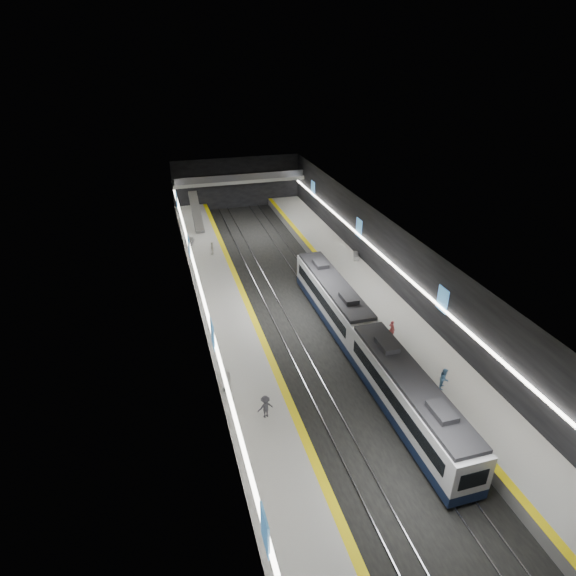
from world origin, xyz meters
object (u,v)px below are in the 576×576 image
object	(u,v)px
passenger_right_a	(392,329)
train	(365,339)
bench_left_near	(226,382)
bench_right_far	(356,256)
passenger_left_a	(212,248)
escalator	(196,212)
passenger_right_b	(444,378)
passenger_left_b	(265,407)
bench_left_far	(191,242)

from	to	relation	value
passenger_right_a	train	bearing A→B (deg)	89.18
bench_left_near	passenger_right_a	xyz separation A→B (m)	(15.05, 2.37, 0.61)
bench_right_far	passenger_left_a	xyz separation A→B (m)	(-16.39, 5.82, 0.55)
escalator	passenger_right_b	size ratio (longest dim) A/B	4.68
passenger_left_a	passenger_left_b	distance (m)	29.16
train	passenger_right_b	xyz separation A→B (m)	(3.85, -5.99, -0.34)
train	escalator	bearing A→B (deg)	106.08
escalator	passenger_right_a	distance (m)	35.92
bench_left_far	passenger_left_a	size ratio (longest dim) A/B	1.20
escalator	bench_left_far	distance (m)	7.02
escalator	bench_right_far	xyz separation A→B (m)	(17.00, -16.71, -1.66)
passenger_right_a	passenger_right_b	distance (m)	7.33
train	passenger_left_a	world-z (taller)	train
train	bench_left_far	size ratio (longest dim) A/B	16.00
passenger_left_a	passenger_right_b	bearing A→B (deg)	20.61
bench_left_near	bench_right_far	size ratio (longest dim) A/B	0.96
passenger_right_b	passenger_left_b	bearing A→B (deg)	130.73
escalator	bench_left_near	world-z (taller)	escalator
escalator	passenger_left_a	bearing A→B (deg)	-86.81
train	escalator	xyz separation A→B (m)	(-10.00, 34.70, 0.70)
passenger_right_a	passenger_left_a	distance (m)	25.78
escalator	passenger_right_a	bearing A→B (deg)	-68.44
passenger_right_a	bench_right_far	bearing A→B (deg)	-35.91
train	passenger_left_a	xyz separation A→B (m)	(-9.39, 23.81, -0.41)
bench_left_near	bench_right_far	distance (m)	26.81
escalator	passenger_right_a	size ratio (longest dim) A/B	4.81
passenger_left_b	passenger_right_b	bearing A→B (deg)	167.19
bench_right_far	passenger_right_a	distance (m)	17.12
passenger_left_b	passenger_left_a	bearing A→B (deg)	-100.95
passenger_left_a	train	bearing A→B (deg)	18.18
train	bench_left_near	xyz separation A→B (m)	(-11.86, -1.07, -0.97)
passenger_right_a	passenger_left_b	distance (m)	14.61
escalator	passenger_left_b	xyz separation A→B (m)	(0.19, -40.05, -1.02)
passenger_right_b	bench_right_far	bearing A→B (deg)	35.93
bench_left_near	passenger_left_a	bearing A→B (deg)	95.33
train	passenger_right_a	bearing A→B (deg)	22.24
escalator	bench_left_near	size ratio (longest dim) A/B	4.31
bench_left_far	passenger_left_b	size ratio (longest dim) A/B	1.07
bench_right_far	passenger_left_b	distance (m)	28.77
bench_left_far	bench_right_far	size ratio (longest dim) A/B	0.98
passenger_left_b	passenger_right_a	bearing A→B (deg)	-163.02
passenger_right_a	passenger_left_b	world-z (taller)	passenger_left_b
bench_left_near	passenger_right_b	bearing A→B (deg)	-6.43
passenger_left_a	bench_left_near	bearing A→B (deg)	-9.00
train	passenger_left_b	distance (m)	11.18
bench_right_far	bench_left_near	bearing A→B (deg)	-113.15
passenger_right_a	passenger_right_b	bearing A→B (deg)	162.04
bench_right_far	passenger_left_b	xyz separation A→B (m)	(-16.81, -23.34, 0.65)
bench_left_far	passenger_left_a	bearing A→B (deg)	-49.42
bench_right_far	passenger_right_a	xyz separation A→B (m)	(-3.80, -16.68, 0.60)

